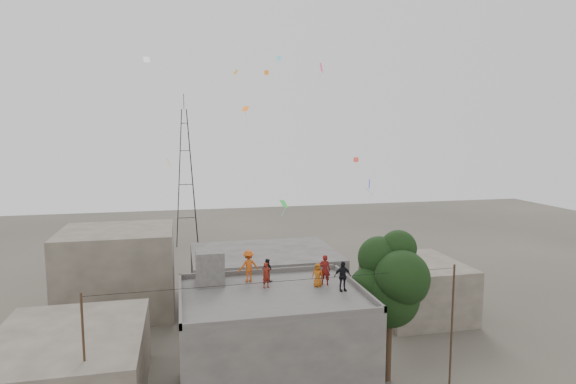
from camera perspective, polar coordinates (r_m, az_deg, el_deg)
name	(u,v)px	position (r m, az deg, el deg)	size (l,w,h in m)	color
main_building	(272,347)	(28.18, -1.89, -17.88)	(10.00, 8.00, 6.10)	#4B4946
parapet	(272,291)	(26.99, -1.91, -11.70)	(10.00, 8.00, 0.30)	#4B4946
stair_head_box	(210,267)	(28.83, -9.25, -8.79)	(1.60, 1.80, 2.00)	#4B4946
neighbor_west	(69,369)	(30.66, -24.50, -18.54)	(8.00, 10.00, 4.00)	#5A5247
neighbor_north	(264,280)	(41.59, -2.84, -10.36)	(12.00, 9.00, 5.00)	#4B4946
neighbor_northwest	(118,271)	(42.98, -19.49, -8.80)	(9.00, 8.00, 7.00)	#5A5247
neighbor_east	(416,288)	(41.80, 14.92, -10.94)	(7.00, 8.00, 4.40)	#5A5247
tree	(391,282)	(29.76, 12.17, -10.35)	(4.90, 4.60, 9.10)	black
utility_line	(286,342)	(26.83, -0.27, -17.38)	(20.12, 0.62, 7.40)	black
transmission_tower	(186,177)	(65.38, -12.03, 1.72)	(2.97, 2.97, 20.01)	black
person_red_adult	(325,270)	(28.44, 4.39, -9.17)	(0.65, 0.43, 1.78)	maroon
person_orange_child	(318,275)	(28.11, 3.52, -9.80)	(0.67, 0.44, 1.37)	#AC5413
person_dark_child	(267,270)	(29.07, -2.51, -9.22)	(0.67, 0.52, 1.37)	black
person_dark_adult	(342,276)	(27.44, 6.48, -9.89)	(0.99, 0.41, 1.69)	black
person_orange_adult	(248,266)	(29.01, -4.71, -8.72)	(1.23, 0.70, 1.90)	#C85216
person_red_child	(266,275)	(27.88, -2.57, -9.82)	(0.54, 0.35, 1.47)	maroon
kites	(279,122)	(33.86, -1.12, 8.35)	(15.95, 15.72, 11.05)	orange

